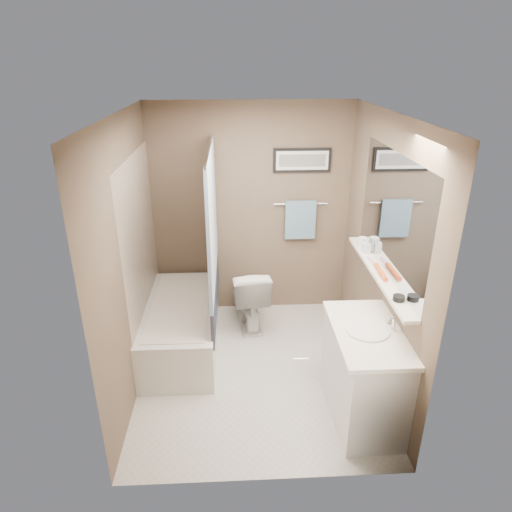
{
  "coord_description": "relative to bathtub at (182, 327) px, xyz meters",
  "views": [
    {
      "loc": [
        -0.19,
        -3.6,
        2.81
      ],
      "look_at": [
        0.0,
        0.15,
        1.15
      ],
      "focal_mm": 32.0,
      "sensor_mm": 36.0,
      "label": 1
    }
  ],
  "objects": [
    {
      "name": "ground",
      "position": [
        0.75,
        -0.43,
        -0.25
      ],
      "size": [
        2.5,
        2.5,
        0.0
      ],
      "primitive_type": "plane",
      "color": "beige",
      "rests_on": "ground"
    },
    {
      "name": "ceiling",
      "position": [
        0.75,
        -0.43,
        2.13
      ],
      "size": [
        2.2,
        2.5,
        0.04
      ],
      "primitive_type": "cube",
      "color": "white",
      "rests_on": "wall_back"
    },
    {
      "name": "wall_back",
      "position": [
        0.75,
        0.8,
        0.95
      ],
      "size": [
        2.2,
        0.04,
        2.4
      ],
      "primitive_type": "cube",
      "color": "brown",
      "rests_on": "ground"
    },
    {
      "name": "wall_front",
      "position": [
        0.75,
        -1.66,
        0.95
      ],
      "size": [
        2.2,
        0.04,
        2.4
      ],
      "primitive_type": "cube",
      "color": "brown",
      "rests_on": "ground"
    },
    {
      "name": "wall_left",
      "position": [
        -0.33,
        -0.43,
        0.95
      ],
      "size": [
        0.04,
        2.5,
        2.4
      ],
      "primitive_type": "cube",
      "color": "brown",
      "rests_on": "ground"
    },
    {
      "name": "wall_right",
      "position": [
        1.83,
        -0.43,
        0.95
      ],
      "size": [
        0.04,
        2.5,
        2.4
      ],
      "primitive_type": "cube",
      "color": "brown",
      "rests_on": "ground"
    },
    {
      "name": "tile_surround",
      "position": [
        -0.34,
        0.07,
        0.75
      ],
      "size": [
        0.02,
        1.55,
        2.0
      ],
      "primitive_type": "cube",
      "color": "tan",
      "rests_on": "wall_left"
    },
    {
      "name": "curtain_rod",
      "position": [
        0.35,
        0.07,
        1.8
      ],
      "size": [
        0.02,
        1.55,
        0.02
      ],
      "primitive_type": "cylinder",
      "rotation": [
        1.57,
        0.0,
        0.0
      ],
      "color": "silver",
      "rests_on": "wall_left"
    },
    {
      "name": "curtain_upper",
      "position": [
        0.35,
        0.07,
        1.15
      ],
      "size": [
        0.03,
        1.45,
        1.28
      ],
      "primitive_type": "cube",
      "color": "white",
      "rests_on": "curtain_rod"
    },
    {
      "name": "curtain_lower",
      "position": [
        0.35,
        0.07,
        0.33
      ],
      "size": [
        0.03,
        1.45,
        0.36
      ],
      "primitive_type": "cube",
      "color": "#273149",
      "rests_on": "curtain_rod"
    },
    {
      "name": "mirror",
      "position": [
        1.84,
        -0.58,
        1.37
      ],
      "size": [
        0.02,
        1.6,
        1.0
      ],
      "primitive_type": "cube",
      "color": "silver",
      "rests_on": "wall_right"
    },
    {
      "name": "shelf",
      "position": [
        1.79,
        -0.58,
        0.85
      ],
      "size": [
        0.12,
        1.6,
        0.03
      ],
      "primitive_type": "cube",
      "color": "silver",
      "rests_on": "wall_right"
    },
    {
      "name": "towel_bar",
      "position": [
        1.3,
        0.79,
        1.05
      ],
      "size": [
        0.6,
        0.02,
        0.02
      ],
      "primitive_type": "cylinder",
      "rotation": [
        0.0,
        1.57,
        0.0
      ],
      "color": "silver",
      "rests_on": "wall_back"
    },
    {
      "name": "towel",
      "position": [
        1.3,
        0.77,
        0.87
      ],
      "size": [
        0.34,
        0.05,
        0.44
      ],
      "primitive_type": "cube",
      "color": "#91BDD3",
      "rests_on": "towel_bar"
    },
    {
      "name": "art_frame",
      "position": [
        1.3,
        0.8,
        1.53
      ],
      "size": [
        0.62,
        0.02,
        0.26
      ],
      "primitive_type": "cube",
      "color": "black",
      "rests_on": "wall_back"
    },
    {
      "name": "art_mat",
      "position": [
        1.3,
        0.79,
        1.53
      ],
      "size": [
        0.56,
        0.0,
        0.2
      ],
      "primitive_type": "cube",
      "color": "white",
      "rests_on": "art_frame"
    },
    {
      "name": "art_image",
      "position": [
        1.3,
        0.79,
        1.53
      ],
      "size": [
        0.5,
        0.0,
        0.13
      ],
      "primitive_type": "cube",
      "color": "#595959",
      "rests_on": "art_mat"
    },
    {
      "name": "door",
      "position": [
        1.3,
        -1.67,
        0.75
      ],
      "size": [
        0.8,
        0.02,
        2.0
      ],
      "primitive_type": "cube",
      "color": "silver",
      "rests_on": "wall_front"
    },
    {
      "name": "door_handle",
      "position": [
        0.97,
        -1.62,
        0.75
      ],
      "size": [
        0.1,
        0.02,
        0.02
      ],
      "primitive_type": "cylinder",
      "rotation": [
        0.0,
        1.57,
        0.0
      ],
      "color": "silver",
      "rests_on": "door"
    },
    {
      "name": "bathtub",
      "position": [
        0.0,
        0.0,
        0.0
      ],
      "size": [
        0.7,
        1.5,
        0.5
      ],
      "primitive_type": "cube",
      "rotation": [
        0.0,
        0.0,
        0.0
      ],
      "color": "silver",
      "rests_on": "ground"
    },
    {
      "name": "tub_rim",
      "position": [
        -0.0,
        0.0,
        0.25
      ],
      "size": [
        0.56,
        1.36,
        0.02
      ],
      "primitive_type": "cube",
      "color": "white",
      "rests_on": "bathtub"
    },
    {
      "name": "toilet",
      "position": [
        0.71,
        0.42,
        0.11
      ],
      "size": [
        0.47,
        0.74,
        0.71
      ],
      "primitive_type": "imported",
      "rotation": [
        0.0,
        0.0,
        3.25
      ],
      "color": "white",
      "rests_on": "ground"
    },
    {
      "name": "vanity",
      "position": [
        1.6,
        -1.06,
        0.15
      ],
      "size": [
        0.54,
        0.92,
        0.8
      ],
      "primitive_type": "cube",
      "rotation": [
        0.0,
        0.0,
        0.04
      ],
      "color": "white",
      "rests_on": "ground"
    },
    {
      "name": "countertop",
      "position": [
        1.59,
        -1.06,
        0.57
      ],
      "size": [
        0.54,
        0.96,
        0.04
      ],
      "primitive_type": "cube",
      "color": "white",
      "rests_on": "vanity"
    },
    {
      "name": "sink_basin",
      "position": [
        1.58,
        -1.06,
        0.6
      ],
      "size": [
        0.34,
        0.34,
        0.01
      ],
      "primitive_type": "cylinder",
      "color": "white",
      "rests_on": "countertop"
    },
    {
      "name": "faucet_spout",
      "position": [
        1.78,
        -1.06,
        0.64
      ],
      "size": [
        0.02,
        0.02,
        0.1
      ],
      "primitive_type": "cylinder",
      "color": "white",
      "rests_on": "countertop"
    },
    {
      "name": "faucet_knob",
      "position": [
        1.78,
        -0.96,
        0.62
      ],
      "size": [
        0.05,
        0.05,
        0.05
      ],
      "primitive_type": "sphere",
      "color": "silver",
      "rests_on": "countertop"
    },
    {
      "name": "candle_bowl_near",
      "position": [
        1.79,
        -1.08,
        0.89
      ],
      "size": [
        0.09,
        0.09,
        0.04
      ],
      "primitive_type": "cylinder",
      "color": "black",
      "rests_on": "shelf"
    },
    {
      "name": "hair_brush_front",
      "position": [
        1.79,
        -0.67,
        0.89
      ],
      "size": [
        0.05,
        0.22,
        0.04
      ],
      "primitive_type": "cylinder",
      "rotation": [
        1.57,
        0.0,
        -0.03
      ],
      "color": "#E44F20",
      "rests_on": "shelf"
    },
    {
      "name": "hair_brush_back",
      "position": [
        1.79,
        -0.59,
        0.89
      ],
      "size": [
        0.05,
        0.22,
        0.04
      ],
      "primitive_type": "cylinder",
      "rotation": [
        1.57,
        0.0,
        -0.04
      ],
      "color": "#C0551B",
      "rests_on": "shelf"
    },
    {
      "name": "pink_comb",
      "position": [
        1.79,
        -0.38,
        0.87
      ],
      "size": [
        0.04,
        0.16,
        0.01
      ],
      "primitive_type": "cube",
      "rotation": [
        0.0,
        0.0,
        0.05
      ],
      "color": "pink",
      "rests_on": "shelf"
    },
    {
      "name": "glass_jar",
      "position": [
        1.79,
        -0.04,
        0.92
      ],
      "size": [
        0.08,
        0.08,
        0.1
      ],
      "primitive_type": "cylinder",
      "color": "white",
      "rests_on": "shelf"
    },
    {
      "name": "soap_bottle",
      "position": [
        1.79,
        -0.17,
        0.94
      ],
      "size": [
        0.07,
        0.07,
        0.14
      ],
      "primitive_type": "imported",
      "rotation": [
        0.0,
        0.0,
        0.13
      ],
      "color": "#999999",
      "rests_on": "shelf"
    }
  ]
}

